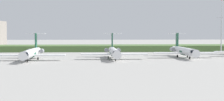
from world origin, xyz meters
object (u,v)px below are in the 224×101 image
Objects in this scene: regional_jet_third at (114,52)px; antenna_mast at (221,30)px; regional_jet_second at (31,53)px; regional_jet_fourth at (184,51)px.

antenna_mast is (52.16, 38.18, 7.51)m from regional_jet_third.
regional_jet_second is 1.00× the size of regional_jet_third.
regional_jet_fourth is at bearing -128.46° from antenna_mast.
regional_jet_second and regional_jet_fourth have the same top height.
antenna_mast is (26.13, 32.89, 7.51)m from regional_jet_fourth.
regional_jet_second is 54.57m from regional_jet_fourth.
regional_jet_fourth is 42.67m from antenna_mast.
regional_jet_second and regional_jet_third have the same top height.
regional_jet_fourth is at bearing 9.33° from regional_jet_second.
antenna_mast reaches higher than regional_jet_second.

